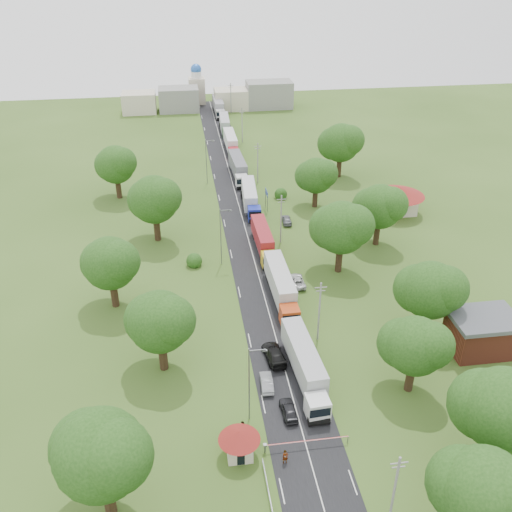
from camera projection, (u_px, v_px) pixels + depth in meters
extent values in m
plane|color=#35511B|center=(269.00, 313.00, 82.24)|extent=(260.00, 260.00, 0.00)
cube|color=black|center=(250.00, 247.00, 99.46)|extent=(8.00, 200.00, 0.04)
cylinder|color=slate|center=(265.00, 449.00, 59.90)|extent=(0.20, 0.20, 1.10)
cube|color=slate|center=(265.00, 445.00, 59.65)|extent=(0.35, 0.35, 0.25)
cylinder|color=red|center=(307.00, 441.00, 60.23)|extent=(9.00, 0.12, 0.12)
cylinder|color=slate|center=(348.00, 440.00, 61.03)|extent=(0.10, 0.10, 1.00)
cube|color=beige|center=(239.00, 447.00, 59.24)|extent=(2.60, 2.60, 2.40)
cone|color=maroon|center=(239.00, 435.00, 58.40)|extent=(4.40, 4.40, 1.10)
cube|color=black|center=(252.00, 444.00, 59.31)|extent=(0.02, 1.20, 0.90)
cube|color=black|center=(241.00, 458.00, 58.21)|extent=(0.80, 0.02, 1.90)
cylinder|color=slate|center=(267.00, 203.00, 110.99)|extent=(0.12, 0.12, 4.00)
cylinder|color=slate|center=(266.00, 198.00, 113.05)|extent=(0.12, 0.12, 4.00)
cube|color=navy|center=(267.00, 193.00, 111.23)|extent=(0.06, 3.00, 1.00)
cube|color=silver|center=(267.00, 193.00, 111.23)|extent=(0.07, 3.10, 0.06)
cylinder|color=gray|center=(394.00, 493.00, 50.57)|extent=(0.24, 0.24, 9.00)
cube|color=gray|center=(399.00, 463.00, 48.69)|extent=(1.60, 0.10, 0.10)
cube|color=gray|center=(399.00, 467.00, 48.94)|extent=(1.20, 0.10, 0.10)
cylinder|color=gray|center=(319.00, 312.00, 74.67)|extent=(0.24, 0.24, 9.00)
cube|color=gray|center=(321.00, 288.00, 72.79)|extent=(1.60, 0.10, 0.10)
cube|color=gray|center=(321.00, 291.00, 73.04)|extent=(1.20, 0.10, 0.10)
cylinder|color=gray|center=(281.00, 219.00, 98.77)|extent=(0.24, 0.24, 9.00)
cube|color=gray|center=(281.00, 199.00, 96.89)|extent=(1.60, 0.10, 0.10)
cube|color=gray|center=(281.00, 202.00, 97.14)|extent=(1.20, 0.10, 0.10)
cylinder|color=gray|center=(258.00, 163.00, 122.87)|extent=(0.24, 0.24, 9.00)
cube|color=gray|center=(258.00, 146.00, 120.99)|extent=(1.60, 0.10, 0.10)
cube|color=gray|center=(258.00, 149.00, 121.24)|extent=(1.20, 0.10, 0.10)
cylinder|color=gray|center=(242.00, 125.00, 146.97)|extent=(0.24, 0.24, 9.00)
cube|color=gray|center=(242.00, 111.00, 145.10)|extent=(1.60, 0.10, 0.10)
cube|color=gray|center=(242.00, 113.00, 145.34)|extent=(1.20, 0.10, 0.10)
cylinder|color=gray|center=(231.00, 98.00, 171.07)|extent=(0.24, 0.24, 9.00)
cube|color=gray|center=(231.00, 85.00, 169.20)|extent=(1.60, 0.10, 0.10)
cube|color=gray|center=(231.00, 87.00, 169.44)|extent=(1.20, 0.10, 0.10)
cylinder|color=slate|center=(249.00, 385.00, 61.88)|extent=(0.16, 0.16, 10.00)
cube|color=slate|center=(257.00, 350.00, 59.67)|extent=(1.80, 0.10, 0.10)
cube|color=slate|center=(265.00, 351.00, 59.84)|extent=(0.50, 0.22, 0.15)
cylinder|color=slate|center=(221.00, 237.00, 92.01)|extent=(0.16, 0.16, 10.00)
cube|color=slate|center=(226.00, 210.00, 89.79)|extent=(1.80, 0.10, 0.10)
cube|color=slate|center=(231.00, 211.00, 89.97)|extent=(0.50, 0.22, 0.15)
cylinder|color=slate|center=(206.00, 162.00, 122.13)|extent=(0.16, 0.16, 10.00)
cube|color=slate|center=(210.00, 141.00, 119.92)|extent=(1.80, 0.10, 0.10)
cube|color=slate|center=(213.00, 141.00, 120.09)|extent=(0.50, 0.22, 0.15)
sphere|color=#1B3F11|center=(485.00, 492.00, 47.44)|extent=(7.70, 7.70, 7.70)
sphere|color=#1B3F11|center=(510.00, 495.00, 46.26)|extent=(6.05, 6.05, 6.05)
sphere|color=#1B3F11|center=(464.00, 484.00, 48.76)|extent=(6.60, 6.60, 6.60)
cylinder|color=#382616|center=(493.00, 450.00, 57.51)|extent=(1.12, 1.12, 4.55)
sphere|color=#1B3F11|center=(505.00, 410.00, 54.76)|extent=(8.40, 8.40, 8.40)
sphere|color=#1B3F11|center=(484.00, 405.00, 56.20)|extent=(7.20, 7.20, 7.20)
cylinder|color=#382616|center=(410.00, 377.00, 67.52)|extent=(1.04, 1.04, 3.85)
sphere|color=#1B3F11|center=(415.00, 346.00, 65.21)|extent=(7.00, 7.00, 7.00)
sphere|color=#1B3F11|center=(430.00, 345.00, 64.13)|extent=(5.50, 5.50, 5.50)
sphere|color=#1B3F11|center=(403.00, 343.00, 66.41)|extent=(6.00, 6.00, 6.00)
cylinder|color=#382616|center=(425.00, 322.00, 76.78)|extent=(1.08, 1.08, 4.20)
sphere|color=#1B3F11|center=(431.00, 290.00, 74.25)|extent=(7.70, 7.70, 7.70)
sphere|color=#1B3F11|center=(445.00, 288.00, 73.06)|extent=(6.05, 6.05, 6.05)
sphere|color=#1B3F11|center=(418.00, 289.00, 75.57)|extent=(6.60, 6.60, 6.60)
cylinder|color=#382616|center=(339.00, 259.00, 91.32)|extent=(1.12, 1.12, 4.55)
sphere|color=#1B3F11|center=(342.00, 228.00, 88.57)|extent=(8.40, 8.40, 8.40)
sphere|color=#1B3F11|center=(354.00, 225.00, 87.28)|extent=(6.60, 6.60, 6.60)
sphere|color=#1B3F11|center=(331.00, 227.00, 90.01)|extent=(7.20, 7.20, 7.20)
cylinder|color=#382616|center=(377.00, 233.00, 99.40)|extent=(1.08, 1.08, 4.20)
sphere|color=#1B3F11|center=(380.00, 207.00, 96.87)|extent=(7.70, 7.70, 7.70)
sphere|color=#1B3F11|center=(390.00, 204.00, 95.69)|extent=(6.05, 6.05, 6.05)
sphere|color=#1B3F11|center=(371.00, 207.00, 98.19)|extent=(6.60, 6.60, 6.60)
cylinder|color=#382616|center=(315.00, 198.00, 113.26)|extent=(1.04, 1.04, 3.85)
sphere|color=#1B3F11|center=(316.00, 176.00, 110.95)|extent=(7.00, 7.00, 7.00)
sphere|color=#1B3F11|center=(324.00, 173.00, 109.88)|extent=(5.50, 5.50, 5.50)
sphere|color=#1B3F11|center=(310.00, 176.00, 112.15)|extent=(6.00, 6.00, 6.00)
cylinder|color=#382616|center=(339.00, 167.00, 127.11)|extent=(1.12, 1.12, 4.55)
sphere|color=#1B3F11|center=(341.00, 143.00, 124.35)|extent=(8.40, 8.40, 8.40)
sphere|color=#1B3F11|center=(349.00, 140.00, 123.06)|extent=(6.60, 6.60, 6.60)
sphere|color=#1B3F11|center=(334.00, 144.00, 125.79)|extent=(7.20, 7.20, 7.20)
cylinder|color=#382616|center=(109.00, 496.00, 52.83)|extent=(1.12, 1.12, 4.55)
sphere|color=#1B3F11|center=(101.00, 454.00, 50.08)|extent=(8.40, 8.40, 8.40)
sphere|color=#1B3F11|center=(116.00, 456.00, 48.79)|extent=(6.60, 6.60, 6.60)
sphere|color=#1B3F11|center=(89.00, 447.00, 51.52)|extent=(7.20, 7.20, 7.20)
cylinder|color=#382616|center=(163.00, 355.00, 70.75)|extent=(1.08, 1.08, 4.20)
sphere|color=#1B3F11|center=(160.00, 322.00, 68.22)|extent=(7.70, 7.70, 7.70)
sphere|color=#1B3F11|center=(171.00, 320.00, 67.03)|extent=(6.05, 6.05, 6.05)
sphere|color=#1B3F11|center=(151.00, 319.00, 69.54)|extent=(6.60, 6.60, 6.60)
cylinder|color=#382616|center=(114.00, 294.00, 82.80)|extent=(1.08, 1.08, 4.20)
sphere|color=#1B3F11|center=(110.00, 263.00, 80.27)|extent=(7.70, 7.70, 7.70)
sphere|color=#1B3F11|center=(119.00, 261.00, 79.08)|extent=(6.05, 6.05, 6.05)
sphere|color=#1B3F11|center=(103.00, 262.00, 81.59)|extent=(6.60, 6.60, 6.60)
cylinder|color=#382616|center=(157.00, 228.00, 100.67)|extent=(1.12, 1.12, 4.55)
sphere|color=#1B3F11|center=(154.00, 200.00, 97.91)|extent=(8.40, 8.40, 8.40)
sphere|color=#1B3F11|center=(163.00, 197.00, 96.62)|extent=(6.60, 6.60, 6.60)
sphere|color=#1B3F11|center=(148.00, 200.00, 99.35)|extent=(7.20, 7.20, 7.20)
cylinder|color=#382616|center=(119.00, 188.00, 116.98)|extent=(1.08, 1.08, 4.20)
sphere|color=#1B3F11|center=(116.00, 165.00, 114.45)|extent=(7.70, 7.70, 7.70)
sphere|color=#1B3F11|center=(122.00, 162.00, 113.27)|extent=(6.05, 6.05, 6.05)
sphere|color=#1B3F11|center=(111.00, 165.00, 115.77)|extent=(6.60, 6.60, 6.60)
cube|color=maroon|center=(481.00, 335.00, 73.98)|extent=(8.00, 6.00, 4.60)
cube|color=#47494F|center=(485.00, 319.00, 72.69)|extent=(8.60, 6.60, 0.60)
cube|color=beige|center=(396.00, 203.00, 110.77)|extent=(7.00, 5.00, 4.00)
cone|color=maroon|center=(398.00, 189.00, 109.33)|extent=(10.08, 10.08, 1.80)
cube|color=gray|center=(179.00, 99.00, 173.96)|extent=(12.00, 8.00, 7.00)
cube|color=beige|center=(231.00, 99.00, 176.18)|extent=(10.00, 8.00, 6.00)
cube|color=gray|center=(269.00, 94.00, 177.16)|extent=(14.00, 8.00, 8.00)
cube|color=beige|center=(139.00, 102.00, 172.73)|extent=(10.00, 8.00, 6.00)
cube|color=beige|center=(197.00, 91.00, 181.34)|extent=(5.00, 5.00, 8.00)
cylinder|color=silver|center=(196.00, 75.00, 178.87)|extent=(3.20, 3.20, 2.00)
sphere|color=#2659B2|center=(196.00, 69.00, 178.08)|extent=(3.40, 3.40, 3.40)
cube|color=silver|center=(317.00, 407.00, 63.63)|extent=(2.65, 2.65, 2.61)
cube|color=black|center=(320.00, 413.00, 62.37)|extent=(2.40, 0.17, 1.15)
cube|color=slate|center=(319.00, 422.00, 63.12)|extent=(2.31, 0.39, 0.37)
cube|color=slate|center=(303.00, 370.00, 70.33)|extent=(3.12, 12.12, 0.31)
cube|color=#A7A7AB|center=(303.00, 356.00, 69.67)|extent=(3.35, 12.45, 3.13)
cylinder|color=black|center=(319.00, 421.00, 63.37)|extent=(2.45, 1.04, 1.04)
cylinder|color=black|center=(315.00, 408.00, 64.98)|extent=(2.45, 1.04, 1.04)
cylinder|color=black|center=(297.00, 353.00, 73.60)|extent=(2.45, 1.04, 1.04)
cylinder|color=black|center=(295.00, 345.00, 74.95)|extent=(2.45, 1.04, 1.04)
cube|color=#B33B14|center=(290.00, 316.00, 78.81)|extent=(2.60, 2.60, 2.66)
cube|color=black|center=(291.00, 319.00, 77.52)|extent=(2.45, 0.06, 1.17)
cube|color=slate|center=(291.00, 327.00, 78.28)|extent=(2.35, 0.29, 0.37)
cube|color=slate|center=(280.00, 292.00, 85.65)|extent=(2.65, 12.29, 0.32)
cube|color=#B8B8B8|center=(280.00, 280.00, 84.98)|extent=(2.87, 12.61, 3.20)
cylinder|color=black|center=(291.00, 326.00, 78.54)|extent=(2.50, 1.07, 1.07)
cylinder|color=black|center=(288.00, 318.00, 80.19)|extent=(2.50, 1.07, 1.07)
cylinder|color=black|center=(276.00, 280.00, 88.99)|extent=(2.50, 1.07, 1.07)
cylinder|color=black|center=(274.00, 275.00, 90.37)|extent=(2.50, 1.07, 1.07)
cube|color=gold|center=(269.00, 259.00, 92.78)|extent=(2.29, 2.29, 2.36)
cube|color=black|center=(270.00, 261.00, 91.63)|extent=(2.17, 0.05, 1.04)
cube|color=slate|center=(270.00, 268.00, 92.31)|extent=(2.08, 0.28, 0.33)
cube|color=slate|center=(262.00, 244.00, 98.82)|extent=(2.30, 10.86, 0.28)
cube|color=maroon|center=(262.00, 235.00, 98.23)|extent=(2.50, 11.15, 2.83)
cylinder|color=black|center=(269.00, 267.00, 92.53)|extent=(2.21, 0.94, 0.94)
cylinder|color=black|center=(268.00, 262.00, 93.99)|extent=(2.21, 0.94, 0.94)
cylinder|color=black|center=(260.00, 237.00, 101.78)|extent=(2.21, 0.94, 0.94)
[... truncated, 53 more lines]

